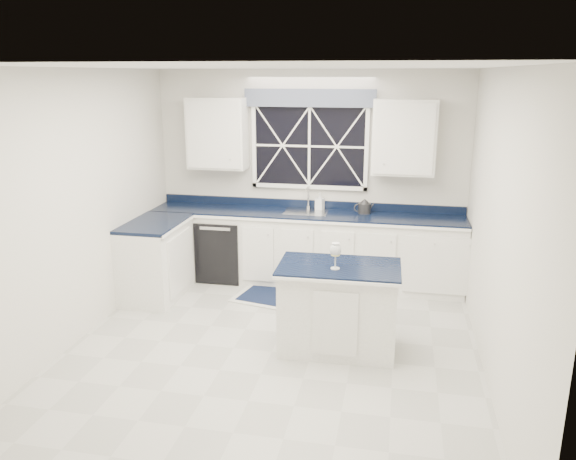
% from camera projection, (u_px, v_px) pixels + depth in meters
% --- Properties ---
extents(ground, '(4.50, 4.50, 0.00)m').
position_uv_depth(ground, '(272.00, 352.00, 5.52)').
color(ground, '#AEAEAA').
rests_on(ground, ground).
extents(back_wall, '(4.00, 0.10, 2.70)m').
position_uv_depth(back_wall, '(310.00, 177.00, 7.28)').
color(back_wall, silver).
rests_on(back_wall, ground).
extents(base_cabinets, '(3.99, 1.60, 0.90)m').
position_uv_depth(base_cabinets, '(277.00, 252.00, 7.15)').
color(base_cabinets, white).
rests_on(base_cabinets, ground).
extents(countertop, '(3.98, 0.64, 0.04)m').
position_uv_depth(countertop, '(305.00, 214.00, 7.12)').
color(countertop, black).
rests_on(countertop, base_cabinets).
extents(dishwasher, '(0.60, 0.58, 0.82)m').
position_uv_depth(dishwasher, '(224.00, 247.00, 7.46)').
color(dishwasher, black).
rests_on(dishwasher, ground).
extents(window, '(1.65, 0.09, 1.26)m').
position_uv_depth(window, '(309.00, 140.00, 7.11)').
color(window, black).
rests_on(window, ground).
extents(upper_cabinets, '(3.10, 0.34, 0.90)m').
position_uv_depth(upper_cabinets, '(308.00, 135.00, 6.98)').
color(upper_cabinets, white).
rests_on(upper_cabinets, ground).
extents(faucet, '(0.05, 0.20, 0.30)m').
position_uv_depth(faucet, '(308.00, 197.00, 7.25)').
color(faucet, '#B6B6B8').
rests_on(faucet, countertop).
extents(island, '(1.18, 0.73, 0.87)m').
position_uv_depth(island, '(338.00, 307.00, 5.48)').
color(island, white).
rests_on(island, ground).
extents(rug, '(1.34, 0.97, 0.02)m').
position_uv_depth(rug, '(286.00, 298.00, 6.82)').
color(rug, '#BCBBB6').
rests_on(rug, ground).
extents(kettle, '(0.25, 0.21, 0.19)m').
position_uv_depth(kettle, '(364.00, 207.00, 7.05)').
color(kettle, '#2C2C2E').
rests_on(kettle, countertop).
extents(wine_glass, '(0.11, 0.11, 0.25)m').
position_uv_depth(wine_glass, '(336.00, 251.00, 5.23)').
color(wine_glass, silver).
rests_on(wine_glass, island).
extents(soap_bottle, '(0.12, 0.12, 0.22)m').
position_uv_depth(soap_bottle, '(320.00, 201.00, 7.26)').
color(soap_bottle, silver).
rests_on(soap_bottle, countertop).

